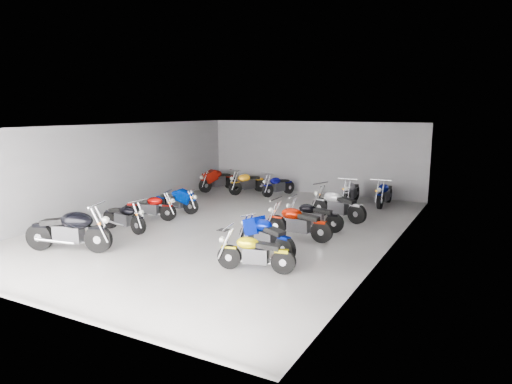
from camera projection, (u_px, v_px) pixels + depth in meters
ground at (232, 227)px, 14.66m from camera, size 14.00×14.00×0.00m
wall_back at (312, 157)px, 20.44m from camera, size 10.00×0.10×3.20m
wall_left at (115, 168)px, 16.71m from camera, size 0.10×14.00×3.20m
wall_right at (393, 190)px, 12.04m from camera, size 0.10×14.00×3.20m
ceiling at (231, 126)px, 14.09m from camera, size 10.00×14.00×0.04m
drain_grate at (223, 230)px, 14.22m from camera, size 0.32×0.32×0.01m
motorcycle_left_a at (70, 230)px, 11.98m from camera, size 2.29×0.98×1.05m
motorcycle_left_c at (124, 217)px, 13.99m from camera, size 1.89×0.43×0.83m
motorcycle_left_d at (150, 207)px, 15.43m from camera, size 1.81×0.73×0.82m
motorcycle_left_e at (176, 201)px, 16.55m from camera, size 1.87×0.43×0.82m
motorcycle_right_b at (255, 252)px, 10.52m from camera, size 1.85×0.55×0.82m
motorcycle_right_c at (265, 236)px, 11.78m from camera, size 1.95×0.85×0.89m
motorcycle_right_d at (298, 222)px, 13.15m from camera, size 2.06×0.41×0.91m
motorcycle_right_e at (313, 216)px, 14.13m from camera, size 1.90×0.40×0.83m
motorcycle_right_f at (337, 205)px, 15.47m from camera, size 2.11×0.78×0.95m
motorcycle_back_a at (218, 180)px, 21.08m from camera, size 0.83×2.05×0.93m
motorcycle_back_b at (247, 183)px, 20.40m from camera, size 0.89×1.94×0.90m
motorcycle_back_c at (278, 185)px, 19.89m from camera, size 0.75×1.83×0.83m
motorcycle_back_e at (351, 191)px, 18.28m from camera, size 0.40×1.98×0.87m
motorcycle_back_f at (384, 193)px, 17.75m from camera, size 0.40×2.06×0.90m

